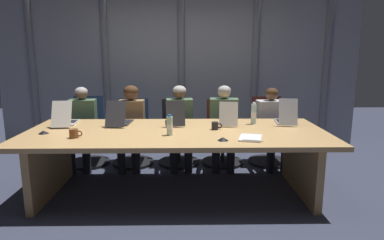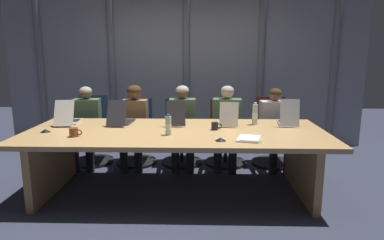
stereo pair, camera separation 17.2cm
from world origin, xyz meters
name	(u,v)px [view 1 (the left image)]	position (x,y,z in m)	size (l,w,h in m)	color
ground_plane	(176,193)	(0.00, 0.00, 0.00)	(12.23, 12.23, 0.00)	#383D51
conference_table	(176,144)	(0.00, 0.00, 0.59)	(3.39, 1.39, 0.75)	tan
curtain_backdrop	(179,66)	(0.00, 2.11, 1.39)	(6.11, 0.17, 2.77)	gray
laptop_left_end	(66,120)	(-1.36, 0.35, 0.81)	(0.27, 0.51, 0.31)	beige
laptop_left_mid	(120,120)	(-0.70, 0.35, 0.81)	(0.27, 0.49, 0.31)	#2D2D33
laptop_center	(175,120)	(-0.02, 0.33, 0.81)	(0.26, 0.42, 0.31)	#2D2D33
laptop_right_mid	(228,120)	(0.63, 0.32, 0.80)	(0.26, 0.40, 0.30)	beige
laptop_right_end	(286,119)	(1.35, 0.36, 0.81)	(0.27, 0.45, 0.33)	#A8ADB7
office_chair_left_end	(89,139)	(-1.32, 1.11, 0.37)	(0.60, 0.60, 0.98)	navy
office_chair_left_mid	(133,139)	(-0.67, 1.11, 0.36)	(0.60, 0.60, 0.94)	navy
office_chair_center	(178,139)	(0.00, 1.11, 0.36)	(0.60, 0.61, 0.93)	black
office_chair_right_mid	(222,139)	(0.65, 1.11, 0.35)	(0.60, 0.60, 0.93)	#511E19
office_chair_right_end	(268,138)	(1.34, 1.11, 0.37)	(0.60, 0.60, 0.97)	#511E19
person_left_end	(82,123)	(-1.35, 0.94, 0.64)	(0.41, 0.57, 1.14)	#4C6B4C
person_left_mid	(131,121)	(-0.66, 0.95, 0.67)	(0.37, 0.55, 1.16)	olive
person_center	(180,121)	(0.03, 0.95, 0.66)	(0.40, 0.56, 1.16)	#4C6B4C
person_right_mid	(224,121)	(0.65, 0.95, 0.66)	(0.45, 0.57, 1.16)	#4C6B4C
person_right_end	(273,123)	(1.34, 0.95, 0.64)	(0.44, 0.56, 1.12)	silver
water_bottle_primary	(254,114)	(0.95, 0.35, 0.87)	(0.07, 0.07, 0.27)	silver
water_bottle_secondary	(170,126)	(-0.06, -0.20, 0.85)	(0.07, 0.07, 0.23)	#ADD1B2
coffee_mug_near	(215,126)	(0.45, 0.06, 0.79)	(0.12, 0.08, 0.09)	black
coffee_mug_far	(74,134)	(-1.04, -0.30, 0.79)	(0.14, 0.09, 0.09)	brown
conference_mic_left_side	(43,132)	(-1.44, -0.11, 0.76)	(0.11, 0.11, 0.04)	black
conference_mic_middle	(223,139)	(0.49, -0.43, 0.76)	(0.11, 0.11, 0.04)	black
spiral_notepad	(251,138)	(0.78, -0.37, 0.75)	(0.29, 0.35, 0.03)	silver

